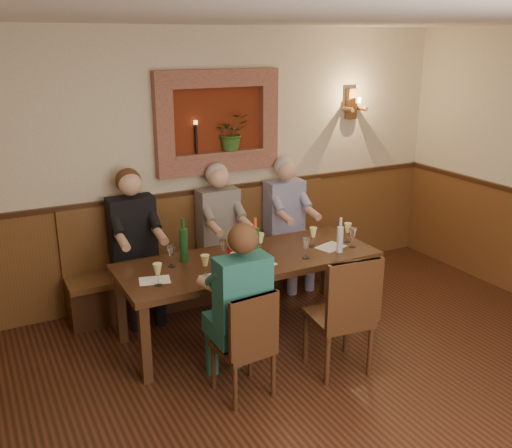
{
  "coord_description": "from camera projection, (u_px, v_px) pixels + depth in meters",
  "views": [
    {
      "loc": [
        -2.2,
        -2.51,
        2.66
      ],
      "look_at": [
        0.1,
        1.9,
        1.05
      ],
      "focal_mm": 40.0,
      "sensor_mm": 36.0,
      "label": 1
    }
  ],
  "objects": [
    {
      "name": "wine_glass_9",
      "position": [
        235.0,
        264.0,
        4.84
      ],
      "size": [
        0.08,
        0.08,
        0.19
      ],
      "primitive_type": null,
      "color": "#FEFD98",
      "rests_on": "dining_table"
    },
    {
      "name": "wine_glass_2",
      "position": [
        205.0,
        266.0,
        4.8
      ],
      "size": [
        0.08,
        0.08,
        0.19
      ],
      "primitive_type": null,
      "color": "#FEFD98",
      "rests_on": "dining_table"
    },
    {
      "name": "person_chair_front",
      "position": [
        238.0,
        322.0,
        4.41
      ],
      "size": [
        0.41,
        0.51,
        1.41
      ],
      "color": "navy",
      "rests_on": "ground"
    },
    {
      "name": "wine_glass_4",
      "position": [
        249.0,
        258.0,
        4.98
      ],
      "size": [
        0.08,
        0.08,
        0.19
      ],
      "primitive_type": null,
      "color": "#FEFD98",
      "rests_on": "dining_table"
    },
    {
      "name": "person_bench_left",
      "position": [
        137.0,
        257.0,
        5.61
      ],
      "size": [
        0.45,
        0.55,
        1.49
      ],
      "color": "black",
      "rests_on": "ground"
    },
    {
      "name": "wall_sconce",
      "position": [
        352.0,
        105.0,
        6.61
      ],
      "size": [
        0.25,
        0.2,
        0.35
      ],
      "color": "brown",
      "rests_on": "ground"
    },
    {
      "name": "spittoon_bucket",
      "position": [
        240.0,
        252.0,
        5.01
      ],
      "size": [
        0.29,
        0.29,
        0.26
      ],
      "primitive_type": "cylinder",
      "rotation": [
        0.0,
        0.0,
        0.32
      ],
      "color": "red",
      "rests_on": "dining_table"
    },
    {
      "name": "wine_bottle_green_b",
      "position": [
        184.0,
        244.0,
        5.1
      ],
      "size": [
        0.1,
        0.1,
        0.4
      ],
      "rotation": [
        0.0,
        0.0,
        0.43
      ],
      "color": "#19471E",
      "rests_on": "dining_table"
    },
    {
      "name": "person_bench_mid",
      "position": [
        222.0,
        244.0,
        6.03
      ],
      "size": [
        0.43,
        0.53,
        1.45
      ],
      "color": "#595351",
      "rests_on": "ground"
    },
    {
      "name": "wine_glass_8",
      "position": [
        353.0,
        238.0,
        5.48
      ],
      "size": [
        0.08,
        0.08,
        0.19
      ],
      "primitive_type": null,
      "color": "white",
      "rests_on": "dining_table"
    },
    {
      "name": "wine_bottle_green_a",
      "position": [
        255.0,
        243.0,
        5.15
      ],
      "size": [
        0.09,
        0.09,
        0.4
      ],
      "rotation": [
        0.0,
        0.0,
        -0.35
      ],
      "color": "#19471E",
      "rests_on": "dining_table"
    },
    {
      "name": "dining_table",
      "position": [
        249.0,
        266.0,
        5.25
      ],
      "size": [
        2.4,
        0.9,
        0.75
      ],
      "color": "#371D10",
      "rests_on": "ground"
    },
    {
      "name": "wine_glass_0",
      "position": [
        158.0,
        275.0,
        4.62
      ],
      "size": [
        0.08,
        0.08,
        0.19
      ],
      "primitive_type": null,
      "color": "#FEFD98",
      "rests_on": "dining_table"
    },
    {
      "name": "wine_glass_1",
      "position": [
        172.0,
        256.0,
        5.01
      ],
      "size": [
        0.08,
        0.08,
        0.19
      ],
      "primitive_type": null,
      "color": "white",
      "rests_on": "dining_table"
    },
    {
      "name": "tasting_sheet_d",
      "position": [
        221.0,
        277.0,
        4.81
      ],
      "size": [
        0.33,
        0.24,
        0.0
      ],
      "primitive_type": "cube",
      "rotation": [
        0.0,
        0.0,
        0.05
      ],
      "color": "white",
      "rests_on": "dining_table"
    },
    {
      "name": "room_shell",
      "position": [
        392.0,
        179.0,
        3.32
      ],
      "size": [
        6.04,
        6.04,
        2.82
      ],
      "color": "#C6B796",
      "rests_on": "ground"
    },
    {
      "name": "wine_glass_6",
      "position": [
        306.0,
        248.0,
        5.2
      ],
      "size": [
        0.08,
        0.08,
        0.19
      ],
      "primitive_type": null,
      "color": "white",
      "rests_on": "dining_table"
    },
    {
      "name": "chair_near_left",
      "position": [
        244.0,
        364.0,
        4.42
      ],
      "size": [
        0.43,
        0.43,
        0.9
      ],
      "rotation": [
        0.0,
        0.0,
        0.08
      ],
      "color": "#371D10",
      "rests_on": "ground"
    },
    {
      "name": "wine_glass_3",
      "position": [
        224.0,
        250.0,
        5.15
      ],
      "size": [
        0.08,
        0.08,
        0.19
      ],
      "primitive_type": null,
      "color": "white",
      "rests_on": "dining_table"
    },
    {
      "name": "tasting_sheet_c",
      "position": [
        331.0,
        247.0,
        5.51
      ],
      "size": [
        0.32,
        0.27,
        0.0
      ],
      "primitive_type": "cube",
      "rotation": [
        0.0,
        0.0,
        0.3
      ],
      "color": "white",
      "rests_on": "dining_table"
    },
    {
      "name": "wainscoting",
      "position": [
        377.0,
        373.0,
        3.72
      ],
      "size": [
        6.02,
        6.02,
        1.15
      ],
      "color": "brown",
      "rests_on": "ground"
    },
    {
      "name": "tasting_sheet_a",
      "position": [
        155.0,
        280.0,
        4.74
      ],
      "size": [
        0.29,
        0.23,
        0.0
      ],
      "primitive_type": "cube",
      "rotation": [
        0.0,
        0.0,
        -0.24
      ],
      "color": "white",
      "rests_on": "dining_table"
    },
    {
      "name": "wine_glass_5",
      "position": [
        260.0,
        243.0,
        5.34
      ],
      "size": [
        0.08,
        0.08,
        0.19
      ],
      "primitive_type": null,
      "color": "#FEFD98",
      "rests_on": "dining_table"
    },
    {
      "name": "wine_glass_10",
      "position": [
        348.0,
        232.0,
        5.63
      ],
      "size": [
        0.08,
        0.08,
        0.19
      ],
      "primitive_type": null,
      "color": "#FEFD98",
      "rests_on": "dining_table"
    },
    {
      "name": "chair_near_right",
      "position": [
        339.0,
        336.0,
        4.75
      ],
      "size": [
        0.51,
        0.51,
        1.04
      ],
      "rotation": [
        0.0,
        0.0,
        -0.11
      ],
      "color": "#371D10",
      "rests_on": "ground"
    },
    {
      "name": "wall_niche",
      "position": [
        222.0,
        126.0,
        5.93
      ],
      "size": [
        1.36,
        0.3,
        1.06
      ],
      "color": "#62200E",
      "rests_on": "ground"
    },
    {
      "name": "bench",
      "position": [
        210.0,
        266.0,
        6.15
      ],
      "size": [
        3.0,
        0.45,
        1.11
      ],
      "color": "#381E0F",
      "rests_on": "ground"
    },
    {
      "name": "water_bottle",
      "position": [
        340.0,
        239.0,
        5.34
      ],
      "size": [
        0.07,
        0.07,
        0.34
      ],
      "rotation": [
        0.0,
        0.0,
        0.16
      ],
      "color": "silver",
      "rests_on": "dining_table"
    },
    {
      "name": "wine_glass_7",
      "position": [
        313.0,
        237.0,
        5.5
      ],
      "size": [
        0.08,
        0.08,
        0.19
      ],
      "primitive_type": null,
      "color": "#FEFD98",
      "rests_on": "dining_table"
    },
    {
      "name": "tasting_sheet_b",
      "position": [
        260.0,
        264.0,
        5.09
      ],
      "size": [
        0.27,
        0.21,
        0.0
      ],
      "primitive_type": "cube",
      "rotation": [
        0.0,
        0.0,
        0.11
      ],
      "color": "white",
      "rests_on": "dining_table"
    },
    {
      "name": "person_bench_right",
      "position": [
        288.0,
        233.0,
        6.38
      ],
      "size": [
        0.43,
        0.53,
        1.45
      ],
      "color": "navy",
      "rests_on": "ground"
    },
    {
      "name": "ground_plane",
      "position": [
        371.0,
        447.0,
        3.9
      ],
      "size": [
        6.0,
        6.0,
        0.0
      ],
      "primitive_type": "plane",
      "color": "black",
      "rests_on": "ground"
    }
  ]
}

